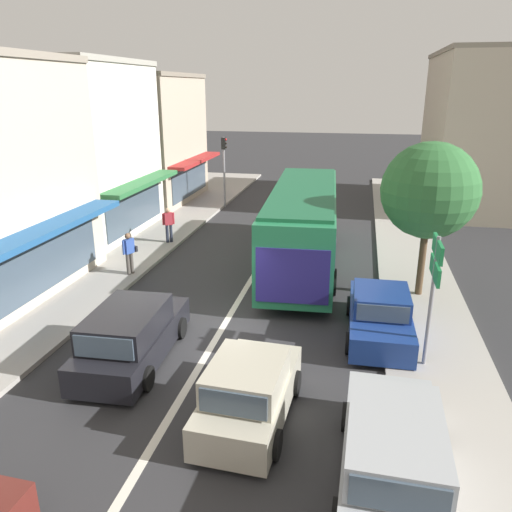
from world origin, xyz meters
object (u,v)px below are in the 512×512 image
at_px(parked_sedan_kerb_second, 380,315).
at_px(city_bus, 303,221).
at_px(wagon_adjacent_lane_lead, 132,336).
at_px(parked_wagon_kerb_front, 393,453).
at_px(street_tree_right, 430,191).
at_px(directional_road_sign, 435,272).
at_px(pedestrian_browsing_midblock, 169,223).
at_px(hatchback_behind_bus_mid, 249,392).
at_px(pedestrian_with_handbag_near, 129,251).
at_px(traffic_light_downstreet, 224,160).

bearing_deg(parked_sedan_kerb_second, city_bus, 117.47).
xyz_separation_m(city_bus, wagon_adjacent_lane_lead, (-3.54, -8.51, -1.14)).
xyz_separation_m(parked_wagon_kerb_front, parked_sedan_kerb_second, (-0.07, 6.03, -0.08)).
xyz_separation_m(wagon_adjacent_lane_lead, street_tree_right, (7.94, 6.07, 3.03)).
relative_size(directional_road_sign, pedestrian_browsing_midblock, 2.21).
xyz_separation_m(hatchback_behind_bus_mid, parked_wagon_kerb_front, (2.96, -1.37, 0.04)).
xyz_separation_m(hatchback_behind_bus_mid, parked_sedan_kerb_second, (2.89, 4.66, -0.05)).
bearing_deg(hatchback_behind_bus_mid, city_bus, 90.37).
distance_m(street_tree_right, pedestrian_browsing_midblock, 11.80).
distance_m(wagon_adjacent_lane_lead, hatchback_behind_bus_mid, 4.05).
bearing_deg(street_tree_right, pedestrian_with_handbag_near, -178.54).
bearing_deg(city_bus, traffic_light_downstreet, 121.74).
xyz_separation_m(wagon_adjacent_lane_lead, traffic_light_downstreet, (-2.31, 17.98, 2.11)).
distance_m(pedestrian_with_handbag_near, pedestrian_browsing_midblock, 4.23).
xyz_separation_m(hatchback_behind_bus_mid, directional_road_sign, (4.02, 3.05, 1.99)).
bearing_deg(parked_sedan_kerb_second, parked_wagon_kerb_front, -89.37).
bearing_deg(pedestrian_with_handbag_near, parked_wagon_kerb_front, -43.91).
height_order(wagon_adjacent_lane_lead, traffic_light_downstreet, traffic_light_downstreet).
xyz_separation_m(directional_road_sign, pedestrian_with_handbag_near, (-10.42, 4.59, -1.64)).
distance_m(wagon_adjacent_lane_lead, street_tree_right, 10.45).
xyz_separation_m(parked_wagon_kerb_front, pedestrian_with_handbag_near, (-9.36, 9.01, 0.32)).
distance_m(parked_sedan_kerb_second, directional_road_sign, 2.83).
bearing_deg(traffic_light_downstreet, pedestrian_browsing_midblock, -93.78).
bearing_deg(directional_road_sign, pedestrian_with_handbag_near, 156.24).
distance_m(city_bus, parked_sedan_kerb_second, 6.53).
distance_m(city_bus, street_tree_right, 5.38).
relative_size(wagon_adjacent_lane_lead, directional_road_sign, 1.27).
bearing_deg(parked_sedan_kerb_second, traffic_light_downstreet, 120.18).
bearing_deg(city_bus, hatchback_behind_bus_mid, -89.63).
distance_m(hatchback_behind_bus_mid, traffic_light_downstreet, 20.80).
distance_m(wagon_adjacent_lane_lead, directional_road_sign, 7.97).
bearing_deg(directional_road_sign, traffic_light_downstreet, 120.66).
xyz_separation_m(city_bus, pedestrian_with_handbag_near, (-6.33, -2.71, -0.81)).
xyz_separation_m(wagon_adjacent_lane_lead, hatchback_behind_bus_mid, (3.61, -1.84, -0.04)).
bearing_deg(wagon_adjacent_lane_lead, traffic_light_downstreet, 97.33).
relative_size(wagon_adjacent_lane_lead, pedestrian_browsing_midblock, 2.80).
distance_m(parked_wagon_kerb_front, traffic_light_downstreet, 23.08).
relative_size(directional_road_sign, street_tree_right, 0.67).
xyz_separation_m(hatchback_behind_bus_mid, pedestrian_with_handbag_near, (-6.40, 7.64, 0.36)).
height_order(parked_wagon_kerb_front, parked_sedan_kerb_second, parked_wagon_kerb_front).
bearing_deg(parked_wagon_kerb_front, wagon_adjacent_lane_lead, 153.95).
bearing_deg(parked_wagon_kerb_front, hatchback_behind_bus_mid, 155.13).
bearing_deg(directional_road_sign, wagon_adjacent_lane_lead, -170.96).
height_order(wagon_adjacent_lane_lead, directional_road_sign, directional_road_sign).
bearing_deg(pedestrian_browsing_midblock, directional_road_sign, -40.12).
xyz_separation_m(traffic_light_downstreet, pedestrian_browsing_midblock, (-0.52, -7.95, -1.79)).
distance_m(city_bus, hatchback_behind_bus_mid, 10.42).
relative_size(wagon_adjacent_lane_lead, parked_sedan_kerb_second, 1.08).
bearing_deg(street_tree_right, pedestrian_browsing_midblock, 159.84).
bearing_deg(street_tree_right, directional_road_sign, -93.71).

